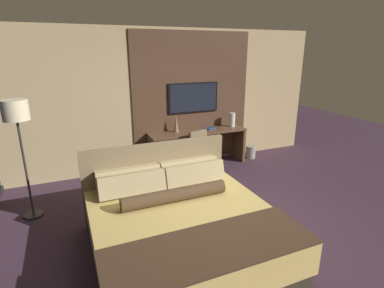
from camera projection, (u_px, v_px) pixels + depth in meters
ground_plane at (219, 227)px, 4.20m from camera, size 16.00×16.00×0.00m
wall_back_tv_panel at (165, 100)px, 6.09m from camera, size 7.20×0.09×2.80m
bed at (181, 226)px, 3.60m from camera, size 2.08×2.17×1.12m
desk at (197, 141)px, 6.34m from camera, size 2.07×0.52×0.77m
tv at (193, 98)px, 6.25m from camera, size 1.11×0.04×0.62m
desk_chair at (202, 149)px, 5.84m from camera, size 0.55×0.55×0.88m
floor_lamp at (17, 120)px, 4.05m from camera, size 0.34×0.34×1.74m
vase_tall at (176, 123)px, 6.10m from camera, size 0.10×0.10×0.36m
vase_short at (232, 120)px, 6.54m from camera, size 0.13×0.13×0.31m
book at (210, 128)px, 6.38m from camera, size 0.26×0.22×0.03m
waste_bin at (251, 152)px, 6.86m from camera, size 0.22×0.22×0.28m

